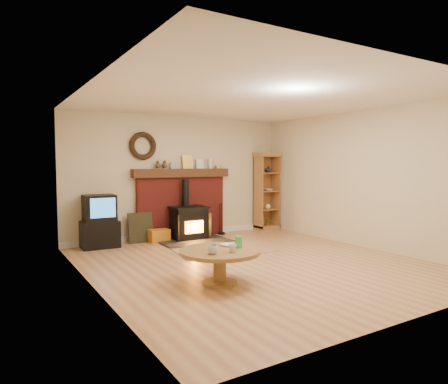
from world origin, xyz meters
TOP-DOWN VIEW (x-y plane):
  - ground at (0.00, 0.00)m, footprint 5.50×5.50m
  - room_shell at (-0.02, 0.09)m, footprint 5.02×5.52m
  - chimney_breast at (0.00, 2.67)m, footprint 2.20×0.22m
  - wood_stove at (-0.01, 2.27)m, footprint 1.40×1.00m
  - area_rug at (0.11, 1.15)m, footprint 1.96×1.49m
  - tv_unit at (-1.80, 2.47)m, footprint 0.70×0.51m
  - curio_cabinet at (2.20, 2.55)m, footprint 0.60×0.43m
  - firelog_box at (-0.64, 2.40)m, footprint 0.42×0.27m
  - leaning_painting at (-0.97, 2.55)m, footprint 0.50×0.13m
  - fire_tools at (0.90, 2.50)m, footprint 0.16×0.16m
  - coffee_table at (-1.03, -0.69)m, footprint 1.07×1.07m

SIDE VIEW (x-z plane):
  - ground at x=0.00m, z-range 0.00..0.00m
  - area_rug at x=0.11m, z-range 0.00..0.01m
  - fire_tools at x=0.90m, z-range -0.24..0.46m
  - firelog_box at x=-0.64m, z-range 0.00..0.26m
  - leaning_painting at x=-0.97m, z-range 0.00..0.60m
  - wood_stove at x=-0.01m, z-range -0.29..0.97m
  - coffee_table at x=-1.03m, z-range 0.06..0.68m
  - tv_unit at x=-1.80m, z-range -0.02..0.98m
  - chimney_breast at x=0.00m, z-range -0.09..1.69m
  - curio_cabinet at x=2.20m, z-range 0.00..1.86m
  - room_shell at x=-0.02m, z-range 0.41..3.02m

